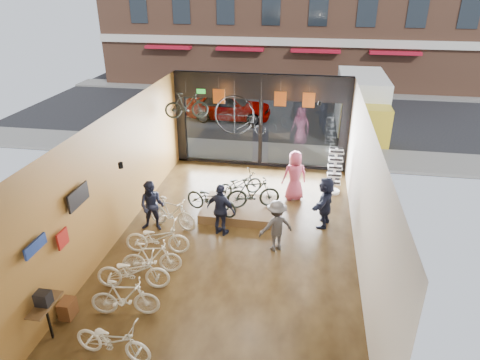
% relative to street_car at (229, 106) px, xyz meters
% --- Properties ---
extents(ground_plane, '(7.00, 12.00, 0.04)m').
position_rel_street_car_xyz_m(ground_plane, '(2.49, -12.00, -0.81)').
color(ground_plane, black).
rests_on(ground_plane, ground).
extents(ceiling, '(7.00, 12.00, 0.04)m').
position_rel_street_car_xyz_m(ceiling, '(2.49, -12.00, 3.03)').
color(ceiling, black).
rests_on(ceiling, ground).
extents(wall_left, '(0.04, 12.00, 3.80)m').
position_rel_street_car_xyz_m(wall_left, '(-1.03, -12.00, 1.11)').
color(wall_left, '#A76E2E').
rests_on(wall_left, ground).
extents(wall_right, '(0.04, 12.00, 3.80)m').
position_rel_street_car_xyz_m(wall_right, '(6.01, -12.00, 1.11)').
color(wall_right, beige).
rests_on(wall_right, ground).
extents(wall_back, '(7.00, 0.04, 3.80)m').
position_rel_street_car_xyz_m(wall_back, '(2.49, -18.02, 1.11)').
color(wall_back, beige).
rests_on(wall_back, ground).
extents(storefront, '(7.00, 0.26, 3.80)m').
position_rel_street_car_xyz_m(storefront, '(2.49, -6.00, 1.11)').
color(storefront, black).
rests_on(storefront, ground).
extents(exit_sign, '(0.35, 0.06, 0.18)m').
position_rel_street_car_xyz_m(exit_sign, '(0.09, -6.12, 2.26)').
color(exit_sign, '#198C26').
rests_on(exit_sign, storefront).
extents(street_road, '(30.00, 18.00, 0.02)m').
position_rel_street_car_xyz_m(street_road, '(2.49, 3.00, -0.80)').
color(street_road, black).
rests_on(street_road, ground).
extents(sidewalk_near, '(30.00, 2.40, 0.12)m').
position_rel_street_car_xyz_m(sidewalk_near, '(2.49, -4.80, -0.73)').
color(sidewalk_near, slate).
rests_on(sidewalk_near, ground).
extents(sidewalk_far, '(30.00, 2.00, 0.12)m').
position_rel_street_car_xyz_m(sidewalk_far, '(2.49, 7.00, -0.73)').
color(sidewalk_far, slate).
rests_on(sidewalk_far, ground).
extents(street_car, '(4.61, 1.86, 1.57)m').
position_rel_street_car_xyz_m(street_car, '(0.00, 0.00, 0.00)').
color(street_car, gray).
rests_on(street_car, street_road).
extents(box_truck, '(2.28, 6.83, 2.69)m').
position_rel_street_car_xyz_m(box_truck, '(6.96, -1.00, 0.56)').
color(box_truck, silver).
rests_on(box_truck, street_road).
extents(floor_bike_0, '(1.76, 0.78, 0.90)m').
position_rel_street_car_xyz_m(floor_bike_0, '(0.78, -16.53, -0.34)').
color(floor_bike_0, beige).
rests_on(floor_bike_0, ground_plane).
extents(floor_bike_1, '(1.65, 0.69, 0.96)m').
position_rel_street_car_xyz_m(floor_bike_1, '(0.52, -15.31, -0.30)').
color(floor_bike_1, beige).
rests_on(floor_bike_1, ground_plane).
extents(floor_bike_2, '(1.91, 0.90, 0.97)m').
position_rel_street_car_xyz_m(floor_bike_2, '(0.34, -14.37, -0.30)').
color(floor_bike_2, beige).
rests_on(floor_bike_2, ground_plane).
extents(floor_bike_3, '(1.62, 0.77, 0.94)m').
position_rel_street_car_xyz_m(floor_bike_3, '(0.59, -13.71, -0.32)').
color(floor_bike_3, beige).
rests_on(floor_bike_3, ground_plane).
extents(floor_bike_4, '(1.88, 0.84, 0.96)m').
position_rel_street_car_xyz_m(floor_bike_4, '(0.41, -12.80, -0.31)').
color(floor_bike_4, beige).
rests_on(floor_bike_4, ground_plane).
extents(floor_bike_5, '(1.77, 0.91, 1.02)m').
position_rel_street_car_xyz_m(floor_bike_5, '(0.40, -11.42, -0.27)').
color(floor_bike_5, beige).
rests_on(floor_bike_5, ground_plane).
extents(display_platform, '(2.40, 1.80, 0.30)m').
position_rel_street_car_xyz_m(display_platform, '(2.32, -10.21, -0.64)').
color(display_platform, '#51371D').
rests_on(display_platform, ground_plane).
extents(display_bike_left, '(1.95, 1.23, 0.97)m').
position_rel_street_car_xyz_m(display_bike_left, '(1.53, -10.83, -0.00)').
color(display_bike_left, black).
rests_on(display_bike_left, display_platform).
extents(display_bike_mid, '(1.80, 0.98, 1.04)m').
position_rel_street_car_xyz_m(display_bike_mid, '(2.80, -10.26, 0.04)').
color(display_bike_mid, black).
rests_on(display_bike_mid, display_platform).
extents(display_bike_right, '(1.73, 1.43, 0.89)m').
position_rel_street_car_xyz_m(display_bike_right, '(2.20, -9.52, -0.04)').
color(display_bike_right, black).
rests_on(display_bike_right, display_platform).
extents(customer_1, '(0.83, 0.66, 1.63)m').
position_rel_street_car_xyz_m(customer_1, '(-0.14, -11.62, 0.03)').
color(customer_1, '#161C33').
rests_on(customer_1, ground_plane).
extents(customer_2, '(1.06, 0.72, 1.67)m').
position_rel_street_car_xyz_m(customer_2, '(2.01, -11.55, 0.05)').
color(customer_2, '#161C33').
rests_on(customer_2, ground_plane).
extents(customer_3, '(1.16, 1.00, 1.56)m').
position_rel_street_car_xyz_m(customer_3, '(3.71, -12.08, -0.00)').
color(customer_3, '#3F3F44').
rests_on(customer_3, ground_plane).
extents(customer_4, '(1.03, 0.85, 1.80)m').
position_rel_street_car_xyz_m(customer_4, '(4.05, -8.86, 0.11)').
color(customer_4, '#CC4C72').
rests_on(customer_4, ground_plane).
extents(customer_5, '(0.85, 1.61, 1.65)m').
position_rel_street_car_xyz_m(customer_5, '(5.09, -10.50, 0.04)').
color(customer_5, '#161C33').
rests_on(customer_5, ground_plane).
extents(sunglasses_rack, '(0.57, 0.50, 1.73)m').
position_rel_street_car_xyz_m(sunglasses_rack, '(5.44, -8.13, 0.08)').
color(sunglasses_rack, white).
rests_on(sunglasses_rack, ground_plane).
extents(wall_merch, '(0.40, 2.40, 2.60)m').
position_rel_street_car_xyz_m(wall_merch, '(-0.89, -15.50, 0.51)').
color(wall_merch, navy).
rests_on(wall_merch, wall_left).
extents(penny_farthing, '(1.85, 0.06, 1.48)m').
position_rel_street_car_xyz_m(penny_farthing, '(1.99, -7.49, 1.71)').
color(penny_farthing, black).
rests_on(penny_farthing, ceiling).
extents(hung_bike, '(1.64, 0.84, 0.95)m').
position_rel_street_car_xyz_m(hung_bike, '(-0.03, -7.80, 2.14)').
color(hung_bike, black).
rests_on(hung_bike, ceiling).
extents(jersey_left, '(0.45, 0.03, 0.55)m').
position_rel_street_car_xyz_m(jersey_left, '(0.96, -6.80, 2.26)').
color(jersey_left, '#CC5919').
rests_on(jersey_left, ceiling).
extents(jersey_mid, '(0.45, 0.03, 0.55)m').
position_rel_street_car_xyz_m(jersey_mid, '(3.30, -6.80, 2.26)').
color(jersey_mid, '#CC5919').
rests_on(jersey_mid, ceiling).
extents(jersey_right, '(0.45, 0.03, 0.55)m').
position_rel_street_car_xyz_m(jersey_right, '(4.35, -6.80, 2.26)').
color(jersey_right, '#CC5919').
rests_on(jersey_right, ceiling).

